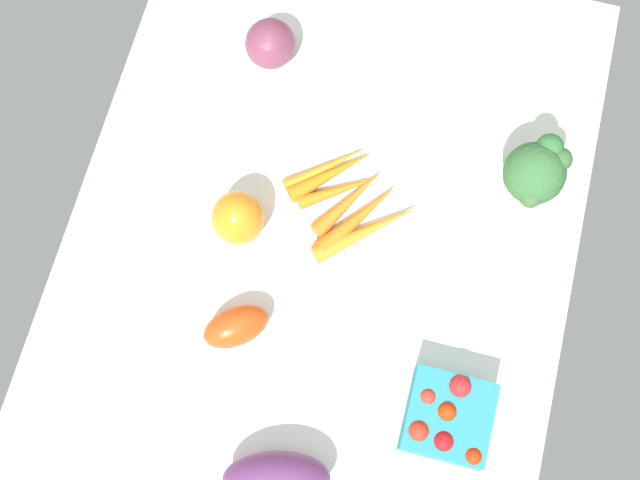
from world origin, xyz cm
name	(u,v)px	position (x,y,z in cm)	size (l,w,h in cm)	color
tablecloth	(320,246)	(0.00, 0.00, 1.00)	(104.00, 76.00, 2.00)	white
berry_basket	(447,418)	(-21.00, -23.57, 5.24)	(11.62, 11.62, 7.11)	teal
broccoli_head	(536,173)	(16.12, -28.37, 9.53)	(10.94, 9.27, 12.22)	#94C974
bell_pepper_orange	(238,218)	(-0.57, 12.31, 6.69)	(7.80, 7.80, 9.39)	orange
red_onion_center	(270,44)	(28.84, 15.47, 5.99)	(7.99, 7.99, 7.99)	#773650
roma_tomato	(236,327)	(-15.82, 8.42, 4.78)	(9.71, 5.57, 5.57)	#CF4716
carrot_bunch	(349,201)	(7.24, -2.70, 3.35)	(20.95, 22.43, 2.99)	orange
eggplant	(277,479)	(-34.65, -2.79, 5.70)	(14.66, 7.39, 7.39)	#643164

